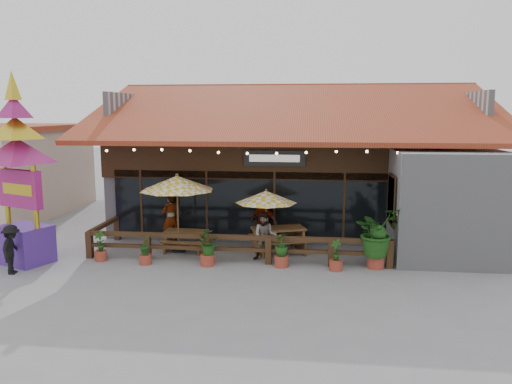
# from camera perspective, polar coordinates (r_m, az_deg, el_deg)

# --- Properties ---
(ground) EXTENTS (100.00, 100.00, 0.00)m
(ground) POSITION_cam_1_polar(r_m,az_deg,el_deg) (16.65, 3.31, -7.75)
(ground) COLOR gray
(ground) RESTS_ON ground
(restaurant_building) EXTENTS (15.50, 14.73, 6.09)m
(restaurant_building) POSITION_cam_1_polar(r_m,az_deg,el_deg) (22.68, 4.98, 2.45)
(restaurant_building) COLOR #9E9EA3
(restaurant_building) RESTS_ON ground
(patio_railing) EXTENTS (10.00, 2.60, 0.92)m
(patio_railing) POSITION_cam_1_polar(r_m,az_deg,el_deg) (16.50, -4.60, -5.70)
(patio_railing) COLOR #442A18
(patio_railing) RESTS_ON ground
(umbrella_left) EXTENTS (3.17, 3.17, 2.76)m
(umbrella_left) POSITION_cam_1_polar(r_m,az_deg,el_deg) (17.29, -9.01, 0.96)
(umbrella_left) COLOR brown
(umbrella_left) RESTS_ON ground
(umbrella_right) EXTENTS (2.30, 2.30, 2.26)m
(umbrella_right) POSITION_cam_1_polar(r_m,az_deg,el_deg) (16.95, 1.17, -0.59)
(umbrella_right) COLOR brown
(umbrella_right) RESTS_ON ground
(picnic_table_left) EXTENTS (1.55, 1.36, 0.71)m
(picnic_table_left) POSITION_cam_1_polar(r_m,az_deg,el_deg) (17.77, -7.97, -5.12)
(picnic_table_left) COLOR brown
(picnic_table_left) RESTS_ON ground
(picnic_table_right) EXTENTS (2.22, 2.08, 0.87)m
(picnic_table_right) POSITION_cam_1_polar(r_m,az_deg,el_deg) (17.39, 2.59, -5.00)
(picnic_table_right) COLOR brown
(picnic_table_right) RESTS_ON ground
(thai_sign_tower) EXTENTS (3.17, 3.17, 6.56)m
(thai_sign_tower) POSITION_cam_1_polar(r_m,az_deg,el_deg) (17.40, -25.60, 3.74)
(thai_sign_tower) COLOR #4C278F
(thai_sign_tower) RESTS_ON ground
(tropical_plant) EXTENTS (1.86, 1.83, 1.95)m
(tropical_plant) POSITION_cam_1_polar(r_m,az_deg,el_deg) (15.94, 13.64, -4.60)
(tropical_plant) COLOR #973929
(tropical_plant) RESTS_ON ground
(diner_a) EXTENTS (0.81, 0.80, 1.90)m
(diner_a) POSITION_cam_1_polar(r_m,az_deg,el_deg) (18.59, -9.73, -3.05)
(diner_a) COLOR #361F11
(diner_a) RESTS_ON ground
(diner_b) EXTENTS (0.79, 0.61, 1.62)m
(diner_b) POSITION_cam_1_polar(r_m,az_deg,el_deg) (16.36, 1.04, -5.08)
(diner_b) COLOR #361F11
(diner_b) RESTS_ON ground
(diner_c) EXTENTS (1.15, 0.83, 1.81)m
(diner_c) POSITION_cam_1_polar(r_m,az_deg,el_deg) (18.02, 0.88, -3.45)
(diner_c) COLOR #361F11
(diner_c) RESTS_ON ground
(pedestrian) EXTENTS (0.72, 1.05, 1.50)m
(pedestrian) POSITION_cam_1_polar(r_m,az_deg,el_deg) (16.76, -26.15, -5.91)
(pedestrian) COLOR black
(pedestrian) RESTS_ON ground
(planter_a) EXTENTS (0.40, 0.40, 0.99)m
(planter_a) POSITION_cam_1_polar(r_m,az_deg,el_deg) (17.20, -17.35, -6.16)
(planter_a) COLOR #973929
(planter_a) RESTS_ON ground
(planter_b) EXTENTS (0.38, 0.40, 0.94)m
(planter_b) POSITION_cam_1_polar(r_m,az_deg,el_deg) (16.43, -12.54, -6.63)
(planter_b) COLOR #973929
(planter_b) RESTS_ON ground
(planter_c) EXTENTS (0.82, 0.76, 1.10)m
(planter_c) POSITION_cam_1_polar(r_m,az_deg,el_deg) (15.94, -5.59, -6.22)
(planter_c) COLOR #973929
(planter_c) RESTS_ON ground
(planter_d) EXTENTS (0.56, 0.56, 1.09)m
(planter_d) POSITION_cam_1_polar(r_m,az_deg,el_deg) (15.78, 2.93, -6.69)
(planter_d) COLOR #973929
(planter_d) RESTS_ON ground
(planter_e) EXTENTS (0.42, 0.40, 0.98)m
(planter_e) POSITION_cam_1_polar(r_m,az_deg,el_deg) (15.63, 9.13, -7.39)
(planter_e) COLOR #973929
(planter_e) RESTS_ON ground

